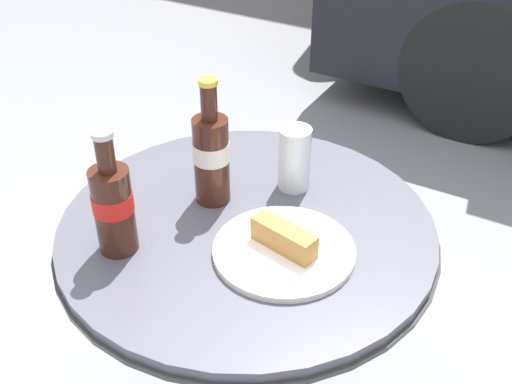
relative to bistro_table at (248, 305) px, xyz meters
name	(u,v)px	position (x,y,z in m)	size (l,w,h in m)	color
bistro_table	(248,305)	(0.00, 0.00, 0.00)	(0.72, 0.72, 0.77)	#333333
cola_bottle_left	(113,205)	(-0.16, -0.17, 0.31)	(0.07, 0.07, 0.24)	#3D1E14
cola_bottle_right	(211,155)	(-0.10, 0.04, 0.31)	(0.07, 0.07, 0.26)	#3D1E14
drinking_glass	(294,161)	(0.02, 0.15, 0.27)	(0.06, 0.06, 0.13)	silver
lunch_plate_near	(284,248)	(0.10, -0.04, 0.23)	(0.25, 0.25, 0.06)	silver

